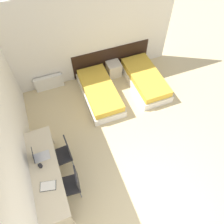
% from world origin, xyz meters
% --- Properties ---
extents(ground_plane, '(20.00, 20.00, 0.00)m').
position_xyz_m(ground_plane, '(0.00, 0.00, 0.00)').
color(ground_plane, beige).
extents(wall_back, '(5.27, 0.05, 2.70)m').
position_xyz_m(wall_back, '(0.00, 4.50, 1.35)').
color(wall_back, white).
rests_on(wall_back, ground_plane).
extents(wall_left, '(0.05, 5.48, 2.70)m').
position_xyz_m(wall_left, '(-2.16, 2.24, 1.35)').
color(wall_left, white).
rests_on(wall_left, ground_plane).
extents(headboard_panel, '(2.48, 0.03, 0.87)m').
position_xyz_m(headboard_panel, '(0.74, 4.47, 0.43)').
color(headboard_panel, black).
rests_on(headboard_panel, ground_plane).
extents(bed_near_window, '(0.92, 1.90, 0.43)m').
position_xyz_m(bed_near_window, '(0.01, 3.48, 0.21)').
color(bed_near_window, silver).
rests_on(bed_near_window, ground_plane).
extents(bed_near_door, '(0.92, 1.90, 0.43)m').
position_xyz_m(bed_near_door, '(1.47, 3.48, 0.21)').
color(bed_near_door, silver).
rests_on(bed_near_door, ground_plane).
extents(nightstand, '(0.42, 0.40, 0.46)m').
position_xyz_m(nightstand, '(0.74, 4.23, 0.23)').
color(nightstand, beige).
rests_on(nightstand, ground_plane).
extents(radiator, '(0.85, 0.12, 0.46)m').
position_xyz_m(radiator, '(-1.29, 4.38, 0.23)').
color(radiator, silver).
rests_on(radiator, ground_plane).
extents(desk, '(0.58, 2.05, 0.77)m').
position_xyz_m(desk, '(-1.85, 1.44, 0.60)').
color(desk, beige).
rests_on(desk, ground_plane).
extents(chair_near_laptop, '(0.43, 0.43, 0.96)m').
position_xyz_m(chair_near_laptop, '(-1.40, 1.80, 0.53)').
color(chair_near_laptop, '#232328').
rests_on(chair_near_laptop, ground_plane).
extents(chair_near_notebook, '(0.44, 0.44, 0.96)m').
position_xyz_m(chair_near_notebook, '(-1.40, 1.08, 0.53)').
color(chair_near_notebook, '#232328').
rests_on(chair_near_notebook, ground_plane).
extents(laptop, '(0.33, 0.22, 0.34)m').
position_xyz_m(laptop, '(-1.89, 1.76, 0.84)').
color(laptop, silver).
rests_on(laptop, desk).
extents(open_notebook, '(0.34, 0.25, 0.02)m').
position_xyz_m(open_notebook, '(-1.84, 1.10, 0.78)').
color(open_notebook, black).
rests_on(open_notebook, desk).
extents(mug, '(0.08, 0.08, 0.09)m').
position_xyz_m(mug, '(-1.91, 1.55, 0.81)').
color(mug, black).
rests_on(mug, desk).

